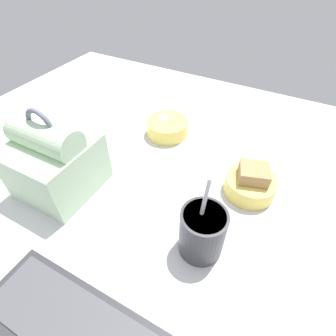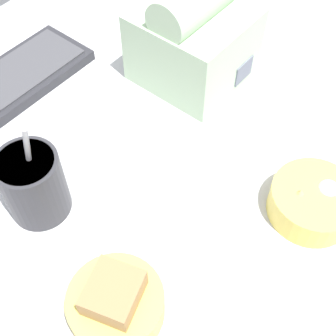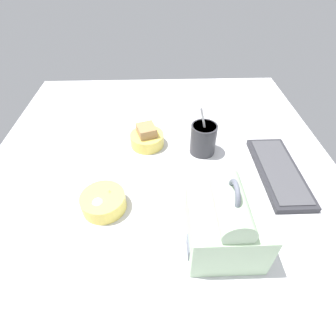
% 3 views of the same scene
% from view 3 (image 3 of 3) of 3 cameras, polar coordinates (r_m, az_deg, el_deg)
% --- Properties ---
extents(desk_surface, '(1.40, 1.10, 0.02)m').
position_cam_3_polar(desk_surface, '(0.77, -1.36, -4.09)').
color(desk_surface, silver).
rests_on(desk_surface, ground).
extents(keyboard, '(0.30, 0.12, 0.02)m').
position_cam_3_polar(keyboard, '(0.85, 22.96, -0.70)').
color(keyboard, '#2D2D33').
rests_on(keyboard, desk_surface).
extents(lunch_bag, '(0.16, 0.17, 0.20)m').
position_cam_3_polar(lunch_bag, '(0.60, 12.54, -11.87)').
color(lunch_bag, '#B7D6AD').
rests_on(lunch_bag, desk_surface).
extents(soup_cup, '(0.08, 0.08, 0.17)m').
position_cam_3_polar(soup_cup, '(0.85, 7.69, 6.41)').
color(soup_cup, '#333338').
rests_on(soup_cup, desk_surface).
extents(bento_bowl_sandwich, '(0.11, 0.11, 0.07)m').
position_cam_3_polar(bento_bowl_sandwich, '(0.89, -4.59, 6.54)').
color(bento_bowl_sandwich, '#EFD65B').
rests_on(bento_bowl_sandwich, desk_surface).
extents(bento_bowl_snacks, '(0.12, 0.12, 0.05)m').
position_cam_3_polar(bento_bowl_snacks, '(0.71, -13.83, -7.08)').
color(bento_bowl_snacks, '#EFD65B').
rests_on(bento_bowl_snacks, desk_surface).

